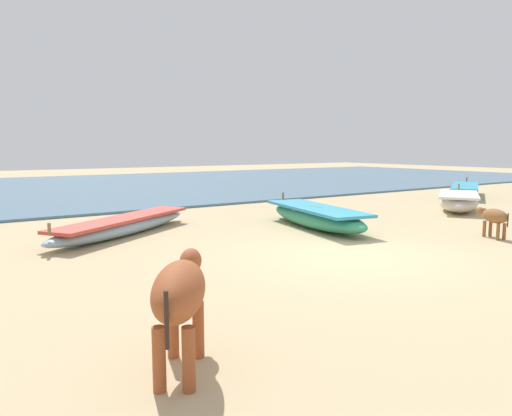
% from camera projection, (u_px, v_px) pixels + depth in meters
% --- Properties ---
extents(ground, '(80.00, 80.00, 0.00)m').
position_uv_depth(ground, '(350.00, 256.00, 8.79)').
color(ground, tan).
extents(sea_water, '(60.00, 20.00, 0.08)m').
position_uv_depth(sea_water, '(88.00, 187.00, 23.50)').
color(sea_water, slate).
rests_on(sea_water, ground).
extents(fishing_boat_0, '(4.46, 3.36, 0.60)m').
position_uv_depth(fishing_boat_0, '(124.00, 225.00, 10.91)').
color(fishing_boat_0, '#8CA5B7').
rests_on(fishing_boat_0, ground).
extents(fishing_boat_1, '(4.65, 3.30, 0.68)m').
position_uv_depth(fishing_boat_1, '(465.00, 190.00, 19.29)').
color(fishing_boat_1, '#338C66').
rests_on(fishing_boat_1, ground).
extents(fishing_boat_3, '(1.86, 4.19, 0.73)m').
position_uv_depth(fishing_boat_3, '(316.00, 216.00, 11.86)').
color(fishing_boat_3, '#338C66').
rests_on(fishing_boat_3, ground).
extents(fishing_boat_4, '(3.25, 2.66, 0.76)m').
position_uv_depth(fishing_boat_4, '(459.00, 201.00, 15.00)').
color(fishing_boat_4, beige).
rests_on(fishing_boat_4, ground).
extents(cow_adult_rust, '(1.11, 1.40, 1.00)m').
position_uv_depth(cow_adult_rust, '(180.00, 293.00, 4.18)').
color(cow_adult_rust, '#9E4C28').
rests_on(cow_adult_rust, ground).
extents(calf_near_brown, '(0.55, 0.99, 0.66)m').
position_uv_depth(calf_near_brown, '(494.00, 217.00, 10.45)').
color(calf_near_brown, brown).
rests_on(calf_near_brown, ground).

